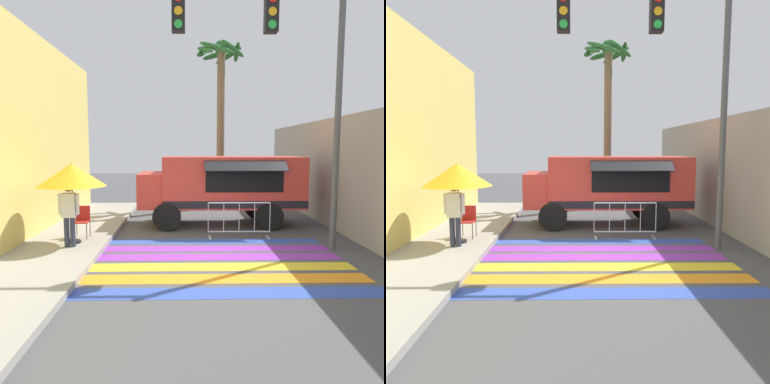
# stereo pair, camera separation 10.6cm
# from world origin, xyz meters

# --- Properties ---
(ground_plane) EXTENTS (60.00, 60.00, 0.00)m
(ground_plane) POSITION_xyz_m (0.00, 0.00, 0.00)
(ground_plane) COLOR #4C4C4F
(sidewalk_left) EXTENTS (4.40, 16.00, 0.14)m
(sidewalk_left) POSITION_xyz_m (-4.83, 0.00, 0.07)
(sidewalk_left) COLOR #99968E
(sidewalk_left) RESTS_ON ground_plane
(concrete_wall_right) EXTENTS (0.20, 16.00, 3.61)m
(concrete_wall_right) POSITION_xyz_m (4.34, 3.00, 1.80)
(concrete_wall_right) COLOR #A39E93
(concrete_wall_right) RESTS_ON ground_plane
(crosswalk_painted) EXTENTS (6.40, 4.36, 0.01)m
(crosswalk_painted) POSITION_xyz_m (0.00, -0.50, 0.00)
(crosswalk_painted) COLOR #334FB2
(crosswalk_painted) RESTS_ON ground_plane
(food_truck) EXTENTS (5.43, 2.57, 2.34)m
(food_truck) POSITION_xyz_m (0.63, 3.73, 1.42)
(food_truck) COLOR #D13D33
(food_truck) RESTS_ON ground_plane
(traffic_signal_pole) EXTENTS (5.17, 0.29, 6.73)m
(traffic_signal_pole) POSITION_xyz_m (1.66, 0.51, 4.87)
(traffic_signal_pole) COLOR #515456
(traffic_signal_pole) RESTS_ON ground_plane
(patio_umbrella) EXTENTS (1.77, 1.77, 2.09)m
(patio_umbrella) POSITION_xyz_m (-3.48, 0.77, 1.93)
(patio_umbrella) COLOR black
(patio_umbrella) RESTS_ON sidewalk_left
(folding_chair) EXTENTS (0.40, 0.40, 0.87)m
(folding_chair) POSITION_xyz_m (-3.42, 1.41, 0.67)
(folding_chair) COLOR #4C4C51
(folding_chair) RESTS_ON sidewalk_left
(vendor_person) EXTENTS (0.53, 0.21, 1.61)m
(vendor_person) POSITION_xyz_m (-3.46, 0.38, 1.05)
(vendor_person) COLOR #2D3347
(vendor_person) RESTS_ON sidewalk_left
(barricade_front) EXTENTS (1.83, 0.44, 1.06)m
(barricade_front) POSITION_xyz_m (1.03, 1.78, 0.52)
(barricade_front) COLOR #B7BABF
(barricade_front) RESTS_ON ground_plane
(palm_tree) EXTENTS (2.23, 2.18, 7.22)m
(palm_tree) POSITION_xyz_m (1.00, 7.69, 5.10)
(palm_tree) COLOR #7A664C
(palm_tree) RESTS_ON ground_plane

